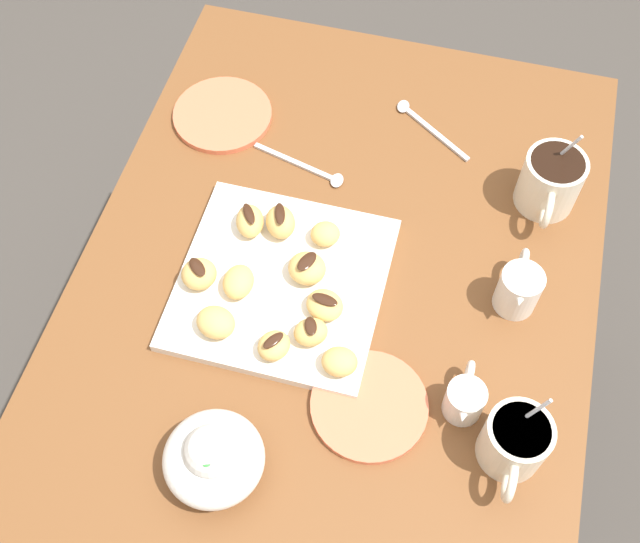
# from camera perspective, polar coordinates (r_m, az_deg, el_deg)

# --- Properties ---
(ground_plane) EXTENTS (8.00, 8.00, 0.00)m
(ground_plane) POSITION_cam_1_polar(r_m,az_deg,el_deg) (1.83, 0.81, -12.32)
(ground_plane) COLOR #423D38
(dining_table) EXTENTS (1.00, 0.75, 0.76)m
(dining_table) POSITION_cam_1_polar(r_m,az_deg,el_deg) (1.27, 1.14, -3.49)
(dining_table) COLOR brown
(dining_table) RESTS_ON ground_plane
(pastry_plate_square) EXTENTS (0.29, 0.29, 0.02)m
(pastry_plate_square) POSITION_cam_1_polar(r_m,az_deg,el_deg) (1.12, -2.82, -0.85)
(pastry_plate_square) COLOR white
(pastry_plate_square) RESTS_ON dining_table
(coffee_mug_cream_left) EXTENTS (0.13, 0.09, 0.14)m
(coffee_mug_cream_left) POSITION_cam_1_polar(r_m,az_deg,el_deg) (1.22, 16.52, 6.35)
(coffee_mug_cream_left) COLOR silver
(coffee_mug_cream_left) RESTS_ON dining_table
(coffee_mug_cream_right) EXTENTS (0.12, 0.08, 0.13)m
(coffee_mug_cream_right) POSITION_cam_1_polar(r_m,az_deg,el_deg) (1.01, 14.07, -12.01)
(coffee_mug_cream_right) COLOR silver
(coffee_mug_cream_right) RESTS_ON dining_table
(cream_pitcher_white) EXTENTS (0.10, 0.06, 0.07)m
(cream_pitcher_white) POSITION_cam_1_polar(r_m,az_deg,el_deg) (1.11, 14.36, -1.17)
(cream_pitcher_white) COLOR white
(cream_pitcher_white) RESTS_ON dining_table
(ice_cream_bowl) EXTENTS (0.13, 0.13, 0.09)m
(ice_cream_bowl) POSITION_cam_1_polar(r_m,az_deg,el_deg) (0.99, -7.81, -13.31)
(ice_cream_bowl) COLOR white
(ice_cream_bowl) RESTS_ON dining_table
(chocolate_sauce_pitcher) EXTENTS (0.09, 0.05, 0.06)m
(chocolate_sauce_pitcher) POSITION_cam_1_polar(r_m,az_deg,el_deg) (1.04, 10.55, -9.15)
(chocolate_sauce_pitcher) COLOR white
(chocolate_sauce_pitcher) RESTS_ON dining_table
(saucer_coral_left) EXTENTS (0.16, 0.16, 0.01)m
(saucer_coral_left) POSITION_cam_1_polar(r_m,az_deg,el_deg) (1.33, -7.14, 11.32)
(saucer_coral_left) COLOR #E5704C
(saucer_coral_left) RESTS_ON dining_table
(saucer_coral_right) EXTENTS (0.16, 0.16, 0.01)m
(saucer_coral_right) POSITION_cam_1_polar(r_m,az_deg,el_deg) (1.04, 3.62, -9.77)
(saucer_coral_right) COLOR #E5704C
(saucer_coral_right) RESTS_ON dining_table
(loose_spoon_near_saucer) EXTENTS (0.06, 0.16, 0.01)m
(loose_spoon_near_saucer) POSITION_cam_1_polar(r_m,az_deg,el_deg) (1.24, -0.72, 7.52)
(loose_spoon_near_saucer) COLOR silver
(loose_spoon_near_saucer) RESTS_ON dining_table
(loose_spoon_by_plate) EXTENTS (0.10, 0.14, 0.01)m
(loose_spoon_by_plate) POSITION_cam_1_polar(r_m,az_deg,el_deg) (1.32, 7.57, 10.71)
(loose_spoon_by_plate) COLOR silver
(loose_spoon_by_plate) RESTS_ON dining_table
(beignet_0) EXTENTS (0.07, 0.06, 0.03)m
(beignet_0) POSITION_cam_1_polar(r_m,az_deg,el_deg) (1.15, -5.15, 3.70)
(beignet_0) COLOR #E5B260
(beignet_0) RESTS_ON pastry_plate_square
(chocolate_drizzle_0) EXTENTS (0.04, 0.03, 0.00)m
(chocolate_drizzle_0) POSITION_cam_1_polar(r_m,az_deg,el_deg) (1.14, -5.23, 4.24)
(chocolate_drizzle_0) COLOR #381E11
(chocolate_drizzle_0) RESTS_ON beignet_0
(beignet_1) EXTENTS (0.05, 0.05, 0.03)m
(beignet_1) POSITION_cam_1_polar(r_m,az_deg,el_deg) (1.04, 1.44, -6.61)
(beignet_1) COLOR #E5B260
(beignet_1) RESTS_ON pastry_plate_square
(beignet_2) EXTENTS (0.07, 0.07, 0.03)m
(beignet_2) POSITION_cam_1_polar(r_m,az_deg,el_deg) (1.11, -8.84, -0.18)
(beignet_2) COLOR #E5B260
(beignet_2) RESTS_ON pastry_plate_square
(chocolate_drizzle_2) EXTENTS (0.04, 0.04, 0.00)m
(chocolate_drizzle_2) POSITION_cam_1_polar(r_m,az_deg,el_deg) (1.10, -8.97, 0.33)
(chocolate_drizzle_2) COLOR #381E11
(chocolate_drizzle_2) RESTS_ON beignet_2
(beignet_3) EXTENTS (0.06, 0.07, 0.03)m
(beignet_3) POSITION_cam_1_polar(r_m,az_deg,el_deg) (1.10, -0.95, 0.24)
(beignet_3) COLOR #E5B260
(beignet_3) RESTS_ON pastry_plate_square
(chocolate_drizzle_3) EXTENTS (0.04, 0.03, 0.00)m
(chocolate_drizzle_3) POSITION_cam_1_polar(r_m,az_deg,el_deg) (1.09, -0.97, 0.75)
(chocolate_drizzle_3) COLOR #381E11
(chocolate_drizzle_3) RESTS_ON beignet_3
(beignet_4) EXTENTS (0.07, 0.06, 0.04)m
(beignet_4) POSITION_cam_1_polar(r_m,az_deg,el_deg) (1.15, -2.91, 3.64)
(beignet_4) COLOR #E5B260
(beignet_4) RESTS_ON pastry_plate_square
(chocolate_drizzle_4) EXTENTS (0.04, 0.03, 0.00)m
(chocolate_drizzle_4) POSITION_cam_1_polar(r_m,az_deg,el_deg) (1.13, -2.95, 4.25)
(chocolate_drizzle_4) COLOR #381E11
(chocolate_drizzle_4) RESTS_ON beignet_4
(beignet_5) EXTENTS (0.06, 0.05, 0.03)m
(beignet_5) POSITION_cam_1_polar(r_m,az_deg,el_deg) (1.10, -5.99, -0.76)
(beignet_5) COLOR #E5B260
(beignet_5) RESTS_ON pastry_plate_square
(beignet_6) EXTENTS (0.06, 0.06, 0.03)m
(beignet_6) POSITION_cam_1_polar(r_m,az_deg,el_deg) (1.06, -0.68, -4.45)
(beignet_6) COLOR #E5B260
(beignet_6) RESTS_ON pastry_plate_square
(chocolate_drizzle_6) EXTENTS (0.03, 0.03, 0.00)m
(chocolate_drizzle_6) POSITION_cam_1_polar(r_m,az_deg,el_deg) (1.04, -0.69, -4.01)
(chocolate_drizzle_6) COLOR #381E11
(chocolate_drizzle_6) RESTS_ON beignet_6
(beignet_7) EXTENTS (0.06, 0.07, 0.03)m
(beignet_7) POSITION_cam_1_polar(r_m,az_deg,el_deg) (1.07, -7.63, -3.71)
(beignet_7) COLOR #E5B260
(beignet_7) RESTS_ON pastry_plate_square
(beignet_8) EXTENTS (0.06, 0.07, 0.03)m
(beignet_8) POSITION_cam_1_polar(r_m,az_deg,el_deg) (1.08, 0.56, -2.52)
(beignet_8) COLOR #E5B260
(beignet_8) RESTS_ON pastry_plate_square
(chocolate_drizzle_8) EXTENTS (0.02, 0.04, 0.00)m
(chocolate_drizzle_8) POSITION_cam_1_polar(r_m,az_deg,el_deg) (1.06, 0.56, -2.11)
(chocolate_drizzle_8) COLOR #381E11
(chocolate_drizzle_8) RESTS_ON beignet_8
(beignet_9) EXTENTS (0.06, 0.06, 0.03)m
(beignet_9) POSITION_cam_1_polar(r_m,az_deg,el_deg) (1.05, -3.39, -5.44)
(beignet_9) COLOR #E5B260
(beignet_9) RESTS_ON pastry_plate_square
(chocolate_drizzle_9) EXTENTS (0.04, 0.03, 0.00)m
(chocolate_drizzle_9) POSITION_cam_1_polar(r_m,az_deg,el_deg) (1.04, -3.44, -5.06)
(chocolate_drizzle_9) COLOR #381E11
(chocolate_drizzle_9) RESTS_ON beignet_9
(beignet_10) EXTENTS (0.06, 0.06, 0.03)m
(beignet_10) POSITION_cam_1_polar(r_m,az_deg,el_deg) (1.14, 0.39, 2.77)
(beignet_10) COLOR #E5B260
(beignet_10) RESTS_ON pastry_plate_square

